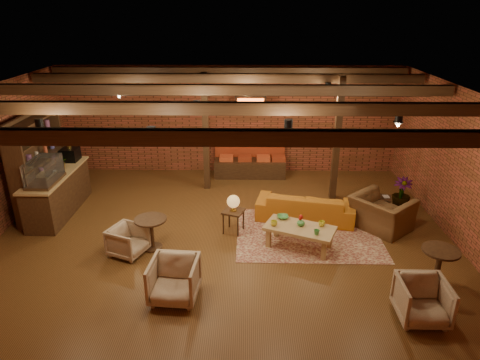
{
  "coord_description": "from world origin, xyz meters",
  "views": [
    {
      "loc": [
        0.5,
        -8.47,
        4.76
      ],
      "look_at": [
        0.36,
        0.2,
        1.22
      ],
      "focal_mm": 32.0,
      "sensor_mm": 36.0,
      "label": 1
    }
  ],
  "objects_px": {
    "armchair_a": "(128,239)",
    "round_table_right": "(439,262)",
    "armchair_right": "(382,208)",
    "plant_tall": "(406,163)",
    "coffee_table": "(299,229)",
    "round_table_left": "(151,228)",
    "armchair_b": "(174,278)",
    "side_table_book": "(383,198)",
    "sofa": "(305,206)",
    "armchair_far": "(423,299)",
    "side_table_lamp": "(233,204)"
  },
  "relations": [
    {
      "from": "armchair_a",
      "to": "round_table_right",
      "type": "height_order",
      "value": "round_table_right"
    },
    {
      "from": "armchair_right",
      "to": "plant_tall",
      "type": "xyz_separation_m",
      "value": [
        0.83,
        1.12,
        0.67
      ]
    },
    {
      "from": "armchair_right",
      "to": "round_table_right",
      "type": "distance_m",
      "value": 2.21
    },
    {
      "from": "coffee_table",
      "to": "round_table_right",
      "type": "relative_size",
      "value": 2.07
    },
    {
      "from": "round_table_left",
      "to": "armchair_right",
      "type": "bearing_deg",
      "value": 10.52
    },
    {
      "from": "armchair_b",
      "to": "side_table_book",
      "type": "xyz_separation_m",
      "value": [
        4.57,
        3.39,
        -0.01
      ]
    },
    {
      "from": "sofa",
      "to": "plant_tall",
      "type": "bearing_deg",
      "value": -153.77
    },
    {
      "from": "round_table_left",
      "to": "armchair_a",
      "type": "bearing_deg",
      "value": -151.24
    },
    {
      "from": "sofa",
      "to": "round_table_right",
      "type": "bearing_deg",
      "value": 139.32
    },
    {
      "from": "armchair_a",
      "to": "armchair_far",
      "type": "relative_size",
      "value": 0.87
    },
    {
      "from": "side_table_book",
      "to": "side_table_lamp",
      "type": "bearing_deg",
      "value": -164.66
    },
    {
      "from": "armchair_far",
      "to": "plant_tall",
      "type": "xyz_separation_m",
      "value": [
        1.05,
        4.18,
        0.81
      ]
    },
    {
      "from": "armchair_a",
      "to": "armchair_b",
      "type": "relative_size",
      "value": 0.82
    },
    {
      "from": "side_table_lamp",
      "to": "armchair_right",
      "type": "distance_m",
      "value": 3.37
    },
    {
      "from": "armchair_right",
      "to": "round_table_right",
      "type": "xyz_separation_m",
      "value": [
        0.39,
        -2.17,
        -0.02
      ]
    },
    {
      "from": "armchair_right",
      "to": "round_table_right",
      "type": "height_order",
      "value": "armchair_right"
    },
    {
      "from": "sofa",
      "to": "round_table_left",
      "type": "height_order",
      "value": "round_table_left"
    },
    {
      "from": "coffee_table",
      "to": "armchair_a",
      "type": "xyz_separation_m",
      "value": [
        -3.53,
        -0.33,
        -0.09
      ]
    },
    {
      "from": "side_table_lamp",
      "to": "armchair_far",
      "type": "relative_size",
      "value": 1.15
    },
    {
      "from": "round_table_left",
      "to": "armchair_b",
      "type": "relative_size",
      "value": 0.84
    },
    {
      "from": "side_table_lamp",
      "to": "round_table_left",
      "type": "relative_size",
      "value": 1.3
    },
    {
      "from": "armchair_right",
      "to": "armchair_a",
      "type": "bearing_deg",
      "value": 61.12
    },
    {
      "from": "coffee_table",
      "to": "round_table_right",
      "type": "bearing_deg",
      "value": -29.48
    },
    {
      "from": "plant_tall",
      "to": "armchair_b",
      "type": "bearing_deg",
      "value": -144.14
    },
    {
      "from": "round_table_left",
      "to": "armchair_far",
      "type": "height_order",
      "value": "armchair_far"
    },
    {
      "from": "round_table_left",
      "to": "side_table_book",
      "type": "relative_size",
      "value": 1.41
    },
    {
      "from": "coffee_table",
      "to": "side_table_book",
      "type": "xyz_separation_m",
      "value": [
        2.22,
        1.64,
        -0.03
      ]
    },
    {
      "from": "round_table_left",
      "to": "armchair_far",
      "type": "xyz_separation_m",
      "value": [
        4.83,
        -2.13,
        -0.08
      ]
    },
    {
      "from": "armchair_right",
      "to": "plant_tall",
      "type": "height_order",
      "value": "plant_tall"
    },
    {
      "from": "round_table_left",
      "to": "armchair_a",
      "type": "distance_m",
      "value": 0.52
    },
    {
      "from": "armchair_b",
      "to": "armchair_right",
      "type": "bearing_deg",
      "value": 35.78
    },
    {
      "from": "round_table_left",
      "to": "plant_tall",
      "type": "xyz_separation_m",
      "value": [
        5.88,
        2.05,
        0.73
      ]
    },
    {
      "from": "side_table_book",
      "to": "round_table_right",
      "type": "xyz_separation_m",
      "value": [
        0.12,
        -2.96,
        0.1
      ]
    },
    {
      "from": "armchair_a",
      "to": "sofa",
      "type": "bearing_deg",
      "value": -44.16
    },
    {
      "from": "side_table_lamp",
      "to": "armchair_a",
      "type": "bearing_deg",
      "value": -155.4
    },
    {
      "from": "armchair_b",
      "to": "armchair_far",
      "type": "distance_m",
      "value": 4.12
    },
    {
      "from": "round_table_left",
      "to": "side_table_book",
      "type": "bearing_deg",
      "value": 18.02
    },
    {
      "from": "armchair_far",
      "to": "round_table_right",
      "type": "bearing_deg",
      "value": 56.52
    },
    {
      "from": "side_table_lamp",
      "to": "armchair_right",
      "type": "xyz_separation_m",
      "value": [
        3.36,
        0.2,
        -0.16
      ]
    },
    {
      "from": "round_table_left",
      "to": "round_table_right",
      "type": "xyz_separation_m",
      "value": [
        5.43,
        -1.24,
        0.04
      ]
    },
    {
      "from": "armchair_b",
      "to": "coffee_table",
      "type": "bearing_deg",
      "value": 41.37
    },
    {
      "from": "coffee_table",
      "to": "armchair_far",
      "type": "height_order",
      "value": "armchair_far"
    },
    {
      "from": "sofa",
      "to": "coffee_table",
      "type": "bearing_deg",
      "value": 88.68
    },
    {
      "from": "armchair_a",
      "to": "armchair_far",
      "type": "bearing_deg",
      "value": -87.16
    },
    {
      "from": "round_table_left",
      "to": "armchair_right",
      "type": "height_order",
      "value": "armchair_right"
    },
    {
      "from": "coffee_table",
      "to": "plant_tall",
      "type": "distance_m",
      "value": 3.5
    },
    {
      "from": "round_table_left",
      "to": "armchair_a",
      "type": "height_order",
      "value": "round_table_left"
    },
    {
      "from": "sofa",
      "to": "round_table_right",
      "type": "xyz_separation_m",
      "value": [
        2.04,
        -2.64,
        0.18
      ]
    },
    {
      "from": "side_table_book",
      "to": "plant_tall",
      "type": "distance_m",
      "value": 1.03
    },
    {
      "from": "side_table_lamp",
      "to": "armchair_right",
      "type": "height_order",
      "value": "armchair_right"
    }
  ]
}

